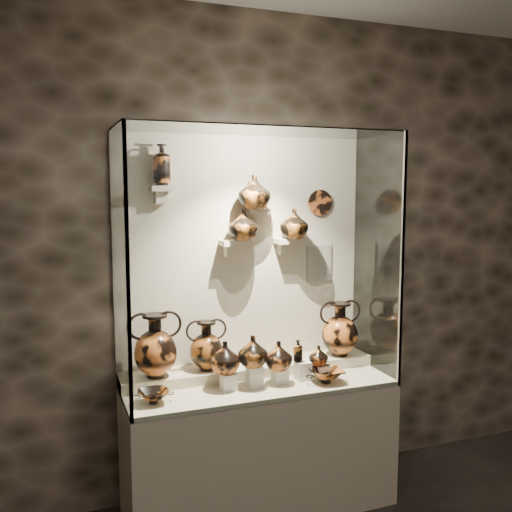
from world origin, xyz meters
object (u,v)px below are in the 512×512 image
Objects in this scene: jug_c at (278,356)px; ovoid_vase_a at (243,225)px; ovoid_vase_c at (294,224)px; amphora_mid at (206,345)px; jug_e at (318,355)px; ovoid_vase_b at (254,192)px; jug_a at (225,357)px; amphora_left at (155,345)px; kylix_right at (326,374)px; jug_b at (253,351)px; lekythos_small at (298,350)px; kylix_left at (153,395)px; amphora_right at (340,329)px; lekythos_tall at (162,162)px.

jug_c is 0.86m from ovoid_vase_a.
ovoid_vase_c is at bearing 36.54° from jug_c.
jug_c is (0.40, -0.22, -0.05)m from amphora_mid.
ovoid_vase_b reaches higher than jug_e.
jug_a is 0.90× the size of ovoid_vase_b.
amphora_left reaches higher than kylix_right.
kylix_right is (0.46, -0.09, -0.17)m from jug_b.
jug_e is 0.65× the size of ovoid_vase_a.
jug_c is at bearing -82.21° from ovoid_vase_b.
amphora_mid is 0.32m from jug_b.
lekythos_small is at bearing -19.08° from jug_b.
jug_e is at bearing -39.91° from ovoid_vase_b.
amphora_left is 1.96× the size of ovoid_vase_a.
ovoid_vase_c is (0.22, 0.26, 0.81)m from jug_c.
kylix_left is (-0.39, -0.27, -0.18)m from amphora_mid.
kylix_right is at bearing -32.99° from jug_b.
jug_a is at bearing -173.08° from ovoid_vase_c.
amphora_left is 0.76m from jug_c.
lekythos_small is (-0.40, -0.19, -0.06)m from amphora_right.
amphora_right reaches higher than jug_e.
jug_e is at bearing -37.53° from amphora_mid.
lekythos_tall is (0.14, 0.35, 1.33)m from kylix_left.
lekythos_tall is at bearing 162.02° from ovoid_vase_c.
amphora_mid reaches higher than kylix_left.
amphora_mid is at bearing 164.04° from jug_e.
ovoid_vase_b is 1.10× the size of ovoid_vase_c.
jug_e is 1.13m from ovoid_vase_b.
ovoid_vase_a reaches higher than kylix_right.
amphora_left is at bearing 96.84° from kylix_left.
jug_b is 0.97× the size of ovoid_vase_c.
jug_c is 0.91× the size of ovoid_vase_c.
amphora_left is 1.81× the size of ovoid_vase_b.
lekythos_small is at bearing -41.86° from amphora_mid.
ovoid_vase_b is (0.67, 0.05, 0.93)m from amphora_left.
jug_e is at bearing -27.26° from lekythos_tall.
lekythos_tall reaches higher than amphora_mid.
jug_e is at bearing -148.08° from amphora_right.
amphora_left is 1.73× the size of kylix_left.
jug_a is 1.01× the size of jug_b.
ovoid_vase_b is at bearing 45.05° from jug_b.
ovoid_vase_b is (0.58, -0.05, -0.18)m from lekythos_tall.
kylix_left is at bearing -173.03° from amphora_right.
ovoid_vase_a reaches higher than amphora_left.
ovoid_vase_c is (0.36, 0.00, -0.00)m from ovoid_vase_a.
lekythos_tall is at bearing 154.34° from ovoid_vase_a.
jug_b is 0.50m from kylix_right.
jug_a is 0.63m from jug_e.
ovoid_vase_b is (0.73, 0.30, 1.15)m from kylix_left.
amphora_left is at bearing 138.25° from jug_b.
lekythos_tall reaches higher than ovoid_vase_a.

